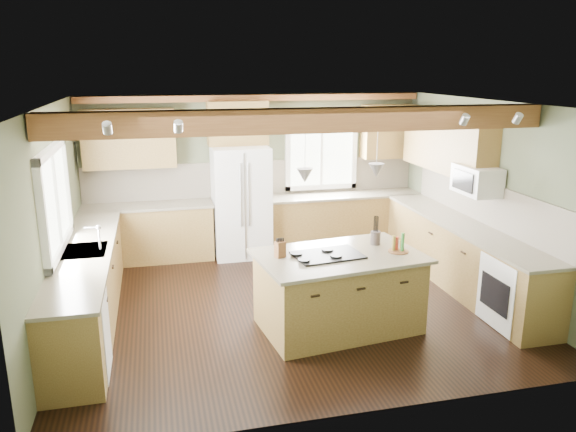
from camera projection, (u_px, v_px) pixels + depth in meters
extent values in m
plane|color=black|center=(290.00, 303.00, 7.41)|extent=(5.60, 5.60, 0.00)
plane|color=silver|center=(290.00, 103.00, 6.74)|extent=(5.60, 5.60, 0.00)
plane|color=#4A533B|center=(255.00, 173.00, 9.42)|extent=(5.60, 0.00, 5.60)
plane|color=#4A533B|center=(53.00, 222.00, 6.45)|extent=(0.00, 5.00, 5.00)
plane|color=#4A533B|center=(488.00, 197.00, 7.70)|extent=(0.00, 5.00, 5.00)
cube|color=brown|center=(307.00, 120.00, 6.02)|extent=(5.55, 0.26, 0.26)
cube|color=brown|center=(255.00, 98.00, 9.01)|extent=(5.55, 0.20, 0.10)
cube|color=brown|center=(255.00, 178.00, 9.43)|extent=(5.58, 0.03, 0.58)
cube|color=brown|center=(484.00, 202.00, 7.77)|extent=(0.03, 3.70, 0.58)
cube|color=brown|center=(149.00, 234.00, 8.96)|extent=(2.02, 0.60, 0.88)
cube|color=brown|center=(147.00, 206.00, 8.84)|extent=(2.06, 0.64, 0.04)
cube|color=brown|center=(343.00, 221.00, 9.70)|extent=(2.62, 0.60, 0.88)
cube|color=brown|center=(344.00, 195.00, 9.58)|extent=(2.66, 0.64, 0.04)
cube|color=brown|center=(88.00, 288.00, 6.79)|extent=(0.60, 3.70, 0.88)
cube|color=brown|center=(85.00, 252.00, 6.67)|extent=(0.64, 3.74, 0.04)
cube|color=brown|center=(461.00, 256.00, 7.91)|extent=(0.60, 3.70, 0.88)
cube|color=brown|center=(464.00, 225.00, 7.79)|extent=(0.64, 3.74, 0.04)
cube|color=brown|center=(129.00, 139.00, 8.65)|extent=(1.40, 0.35, 0.90)
cube|color=brown|center=(237.00, 123.00, 8.97)|extent=(0.96, 0.35, 0.70)
cube|color=brown|center=(447.00, 141.00, 8.34)|extent=(0.35, 2.20, 0.90)
cube|color=brown|center=(388.00, 131.00, 9.61)|extent=(0.90, 0.35, 0.90)
cube|color=white|center=(54.00, 200.00, 6.43)|extent=(0.04, 1.60, 1.05)
cube|color=white|center=(321.00, 156.00, 9.60)|extent=(1.10, 0.04, 1.00)
cube|color=#262628|center=(85.00, 251.00, 6.66)|extent=(0.50, 0.65, 0.03)
cylinder|color=#B2B2B7|center=(99.00, 239.00, 6.67)|extent=(0.02, 0.02, 0.28)
cube|color=white|center=(76.00, 337.00, 5.57)|extent=(0.60, 0.60, 0.84)
cube|color=white|center=(517.00, 292.00, 6.69)|extent=(0.60, 0.72, 0.84)
cube|color=white|center=(477.00, 180.00, 7.54)|extent=(0.40, 0.70, 0.38)
cone|color=#B2B2B7|center=(305.00, 176.00, 6.11)|extent=(0.18, 0.18, 0.16)
cone|color=#B2B2B7|center=(376.00, 170.00, 6.42)|extent=(0.18, 0.18, 0.16)
cube|color=white|center=(241.00, 202.00, 9.10)|extent=(0.90, 0.74, 1.80)
cube|color=brown|center=(338.00, 293.00, 6.64)|extent=(1.90, 1.30, 0.88)
cube|color=brown|center=(339.00, 256.00, 6.52)|extent=(2.03, 1.43, 0.04)
cube|color=black|center=(328.00, 255.00, 6.46)|extent=(0.83, 0.61, 0.02)
cube|color=#59331A|center=(280.00, 249.00, 6.39)|extent=(0.14, 0.12, 0.19)
cylinder|color=#39312E|center=(375.00, 238.00, 6.86)|extent=(0.13, 0.13, 0.16)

